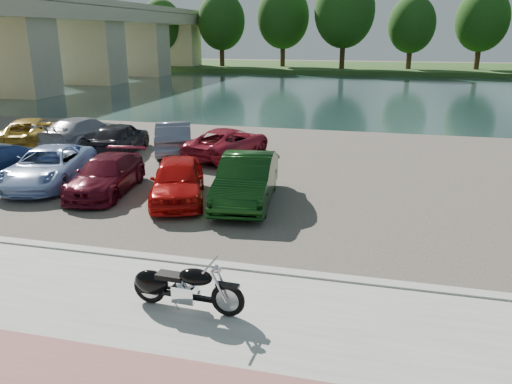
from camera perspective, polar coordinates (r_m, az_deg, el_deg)
ground at (r=9.98m, az=-5.01°, el=-14.02°), size 200.00×200.00×0.00m
promenade at (r=9.17m, az=-7.13°, el=-16.89°), size 60.00×6.00×0.10m
kerb at (r=11.61m, az=-1.78°, el=-8.74°), size 60.00×0.30×0.14m
parking_lot at (r=19.91m, az=5.30°, el=2.39°), size 60.00×18.00×0.04m
river at (r=48.37m, az=10.83°, el=11.11°), size 120.00×40.00×0.00m
far_bank at (r=80.20m, az=12.39°, el=13.70°), size 120.00×24.00×0.60m
bridge at (r=57.94m, az=-18.95°, el=17.01°), size 7.00×56.00×8.55m
far_trees at (r=73.84m, az=16.14°, el=18.72°), size 70.25×10.68×12.52m
motorcycle at (r=9.94m, az=-8.99°, el=-10.57°), size 2.33×0.75×1.05m
car_2 at (r=19.36m, az=-22.63°, el=2.73°), size 3.23×5.12×1.32m
car_3 at (r=17.71m, az=-16.73°, el=1.89°), size 2.27×4.39×1.22m
car_4 at (r=16.28m, az=-8.93°, el=1.40°), size 2.92×4.41×1.39m
car_5 at (r=15.88m, az=-1.08°, el=1.45°), size 2.13×4.78×1.52m
car_6 at (r=26.47m, az=-24.24°, el=6.28°), size 3.89×5.39×1.36m
car_7 at (r=25.37m, az=-19.12°, el=6.51°), size 2.34×5.07×1.44m
car_8 at (r=23.57m, az=-15.31°, el=6.04°), size 2.16×4.32×1.41m
car_9 at (r=23.06m, az=-9.35°, el=6.23°), size 3.05×4.64×1.45m
car_10 at (r=21.91m, az=-3.18°, el=5.65°), size 3.17×5.04×1.30m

